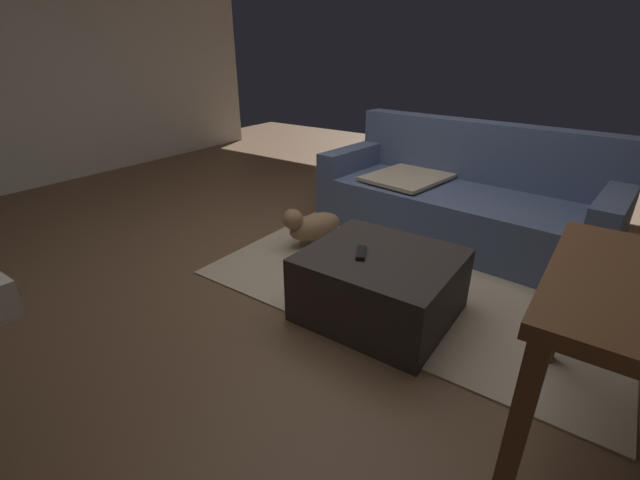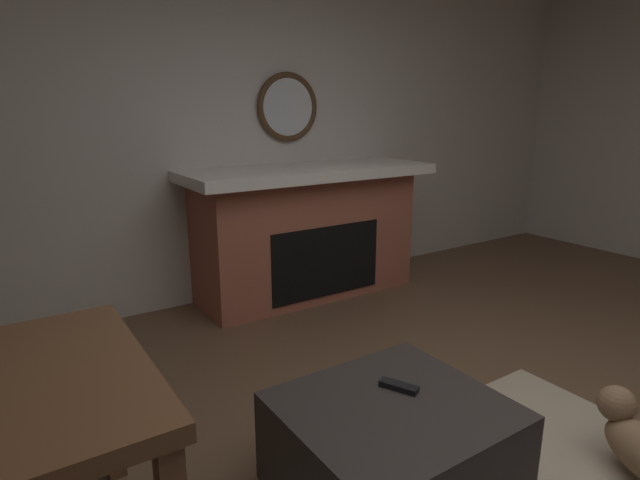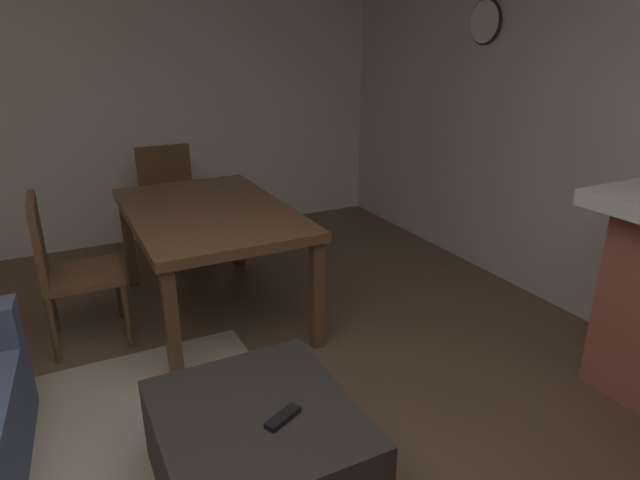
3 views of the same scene
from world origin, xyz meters
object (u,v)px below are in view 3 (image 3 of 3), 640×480
object	(u,v)px
tv_remote	(283,417)
dining_table	(208,220)
wall_clock	(485,22)
dining_chair_north	(64,263)
dining_chair_east	(170,196)
ottoman_coffee_table	(258,452)

from	to	relation	value
tv_remote	dining_table	xyz separation A→B (m)	(1.71, -0.22, 0.25)
tv_remote	wall_clock	xyz separation A→B (m)	(1.65, -2.35, 1.46)
tv_remote	wall_clock	bearing A→B (deg)	-80.45
dining_chair_north	dining_chair_east	bearing A→B (deg)	-36.89
dining_table	dining_chair_north	size ratio (longest dim) A/B	1.66
ottoman_coffee_table	dining_chair_north	xyz separation A→B (m)	(1.62, 0.58, 0.32)
dining_table	dining_chair_north	bearing A→B (deg)	89.87
ottoman_coffee_table	dining_chair_north	bearing A→B (deg)	19.67
dining_chair_east	wall_clock	distance (m)	2.80
tv_remote	dining_chair_east	world-z (taller)	dining_chair_east
dining_chair_east	tv_remote	bearing A→B (deg)	175.59
ottoman_coffee_table	dining_table	bearing A→B (deg)	-10.41
ottoman_coffee_table	dining_table	size ratio (longest dim) A/B	0.54
dining_chair_east	dining_chair_north	bearing A→B (deg)	143.11
ottoman_coffee_table	dining_chair_east	distance (m)	2.82
ottoman_coffee_table	tv_remote	size ratio (longest dim) A/B	5.18
ottoman_coffee_table	dining_chair_east	size ratio (longest dim) A/B	0.89
dining_table	wall_clock	distance (m)	2.44
tv_remote	dining_chair_north	xyz separation A→B (m)	(1.71, 0.65, 0.11)
ottoman_coffee_table	dining_table	world-z (taller)	dining_table
dining_chair_north	dining_chair_east	world-z (taller)	same
dining_table	dining_chair_north	world-z (taller)	dining_chair_north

